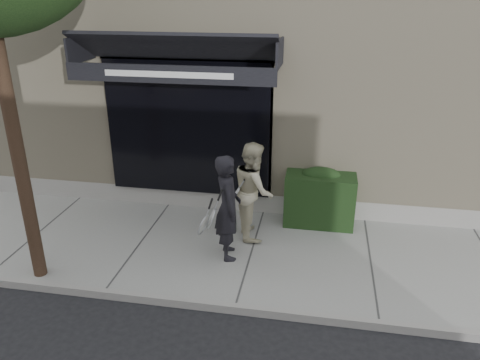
# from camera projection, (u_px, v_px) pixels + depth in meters

# --- Properties ---
(ground) EXTENTS (80.00, 80.00, 0.00)m
(ground) POSITION_uv_depth(u_px,v_px,m) (252.00, 256.00, 8.14)
(ground) COLOR black
(ground) RESTS_ON ground
(sidewalk) EXTENTS (20.00, 3.00, 0.12)m
(sidewalk) POSITION_uv_depth(u_px,v_px,m) (252.00, 253.00, 8.12)
(sidewalk) COLOR gray
(sidewalk) RESTS_ON ground
(curb) EXTENTS (20.00, 0.10, 0.14)m
(curb) POSITION_uv_depth(u_px,v_px,m) (235.00, 309.00, 6.71)
(curb) COLOR gray
(curb) RESTS_ON ground
(building_facade) EXTENTS (14.30, 8.04, 5.64)m
(building_facade) POSITION_uv_depth(u_px,v_px,m) (283.00, 57.00, 11.60)
(building_facade) COLOR beige
(building_facade) RESTS_ON ground
(hedge) EXTENTS (1.30, 0.70, 1.14)m
(hedge) POSITION_uv_depth(u_px,v_px,m) (320.00, 197.00, 8.85)
(hedge) COLOR black
(hedge) RESTS_ON sidewalk
(pedestrian_front) EXTENTS (0.74, 0.86, 1.80)m
(pedestrian_front) POSITION_uv_depth(u_px,v_px,m) (228.00, 208.00, 7.61)
(pedestrian_front) COLOR black
(pedestrian_front) RESTS_ON sidewalk
(pedestrian_back) EXTENTS (0.89, 1.02, 1.76)m
(pedestrian_back) POSITION_uv_depth(u_px,v_px,m) (253.00, 190.00, 8.30)
(pedestrian_back) COLOR beige
(pedestrian_back) RESTS_ON sidewalk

